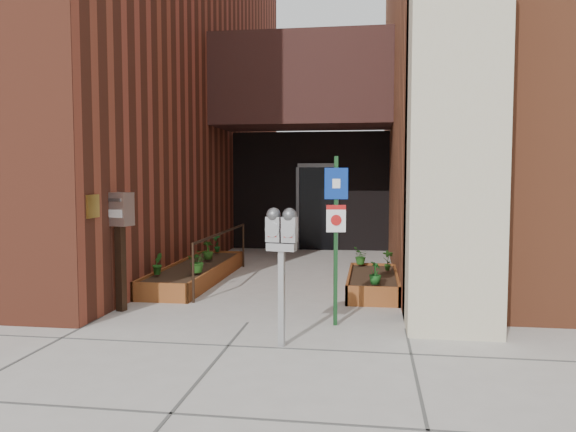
% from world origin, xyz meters
% --- Properties ---
extents(ground, '(80.00, 80.00, 0.00)m').
position_xyz_m(ground, '(0.00, 0.00, 0.00)').
color(ground, '#9E9991').
rests_on(ground, ground).
extents(architecture, '(20.00, 14.60, 10.00)m').
position_xyz_m(architecture, '(-0.18, 6.89, 4.98)').
color(architecture, brown).
rests_on(architecture, ground).
extents(planter_left, '(0.90, 3.60, 0.30)m').
position_xyz_m(planter_left, '(-1.55, 2.70, 0.13)').
color(planter_left, brown).
rests_on(planter_left, ground).
extents(planter_right, '(0.80, 2.20, 0.30)m').
position_xyz_m(planter_right, '(1.60, 2.20, 0.13)').
color(planter_right, brown).
rests_on(planter_right, ground).
extents(handrail, '(0.04, 3.34, 0.90)m').
position_xyz_m(handrail, '(-1.05, 2.65, 0.75)').
color(handrail, black).
rests_on(handrail, ground).
extents(parking_meter, '(0.35, 0.19, 1.54)m').
position_xyz_m(parking_meter, '(0.59, -0.92, 1.20)').
color(parking_meter, '#A09FA2').
rests_on(parking_meter, ground).
extents(sign_post, '(0.29, 0.09, 2.14)m').
position_xyz_m(sign_post, '(1.13, 0.04, 1.31)').
color(sign_post, '#163C1B').
rests_on(sign_post, ground).
extents(payment_dropbox, '(0.38, 0.32, 1.66)m').
position_xyz_m(payment_dropbox, '(-1.89, 0.37, 1.20)').
color(payment_dropbox, black).
rests_on(payment_dropbox, ground).
extents(shrub_left_a, '(0.44, 0.44, 0.38)m').
position_xyz_m(shrub_left_a, '(-1.25, 1.86, 0.49)').
color(shrub_left_a, '#1F5017').
rests_on(shrub_left_a, planter_left).
extents(shrub_left_b, '(0.23, 0.23, 0.34)m').
position_xyz_m(shrub_left_b, '(-1.85, 1.61, 0.47)').
color(shrub_left_b, '#205D1A').
rests_on(shrub_left_b, planter_left).
extents(shrub_left_c, '(0.24, 0.24, 0.35)m').
position_xyz_m(shrub_left_c, '(-1.51, 3.30, 0.48)').
color(shrub_left_c, '#2A5E1B').
rests_on(shrub_left_c, planter_left).
extents(shrub_left_d, '(0.29, 0.29, 0.39)m').
position_xyz_m(shrub_left_d, '(-1.61, 4.30, 0.50)').
color(shrub_left_d, '#17531A').
rests_on(shrub_left_d, planter_left).
extents(shrub_right_a, '(0.23, 0.23, 0.33)m').
position_xyz_m(shrub_right_a, '(1.63, 1.30, 0.47)').
color(shrub_right_a, '#17521A').
rests_on(shrub_right_a, planter_right).
extents(shrub_right_b, '(0.23, 0.23, 0.35)m').
position_xyz_m(shrub_right_b, '(1.85, 2.54, 0.48)').
color(shrub_right_b, '#225117').
rests_on(shrub_right_b, planter_right).
extents(shrub_right_c, '(0.31, 0.31, 0.31)m').
position_xyz_m(shrub_right_c, '(1.38, 3.10, 0.46)').
color(shrub_right_c, '#235C1A').
rests_on(shrub_right_c, planter_right).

